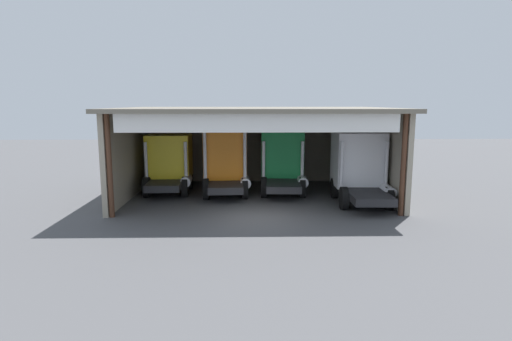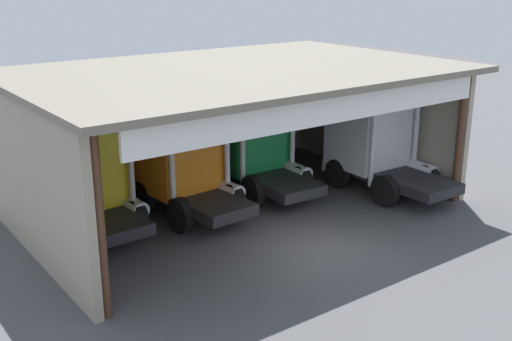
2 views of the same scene
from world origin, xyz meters
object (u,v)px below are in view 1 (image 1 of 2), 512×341
object	(u,v)px
truck_orange_center_right_bay	(225,158)
tool_cart	(276,178)
truck_green_center_left_bay	(283,158)
truck_yellow_center_bay	(170,161)
oil_drum	(175,177)
truck_white_yard_outside	(359,166)

from	to	relation	value
truck_orange_center_right_bay	tool_cart	world-z (taller)	truck_orange_center_right_bay
truck_green_center_left_bay	tool_cart	distance (m)	2.16
truck_yellow_center_bay	oil_drum	bearing A→B (deg)	90.58
truck_green_center_left_bay	oil_drum	xyz separation A→B (m)	(-6.55, 2.26, -1.50)
truck_orange_center_right_bay	tool_cart	xyz separation A→B (m)	(3.02, 2.00, -1.50)
truck_green_center_left_bay	truck_white_yard_outside	bearing A→B (deg)	-30.78
truck_white_yard_outside	truck_green_center_left_bay	bearing A→B (deg)	147.56
truck_white_yard_outside	tool_cart	distance (m)	5.88
truck_orange_center_right_bay	truck_green_center_left_bay	size ratio (longest dim) A/B	0.96
tool_cart	oil_drum	bearing A→B (deg)	173.88
truck_green_center_left_bay	oil_drum	distance (m)	7.09
truck_orange_center_right_bay	truck_white_yard_outside	distance (m)	7.31
truck_orange_center_right_bay	oil_drum	xyz separation A→B (m)	(-3.28, 2.67, -1.56)
truck_yellow_center_bay	oil_drum	distance (m)	2.59
truck_green_center_left_bay	truck_white_yard_outside	size ratio (longest dim) A/B	0.97
truck_green_center_left_bay	tool_cart	world-z (taller)	truck_green_center_left_bay
truck_yellow_center_bay	truck_green_center_left_bay	xyz separation A→B (m)	(6.46, -0.04, 0.17)
truck_white_yard_outside	truck_yellow_center_bay	bearing A→B (deg)	167.42
truck_green_center_left_bay	oil_drum	size ratio (longest dim) A/B	5.51
truck_yellow_center_bay	truck_white_yard_outside	world-z (taller)	truck_white_yard_outside
truck_orange_center_right_bay	oil_drum	distance (m)	4.51
truck_yellow_center_bay	truck_orange_center_right_bay	distance (m)	3.23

